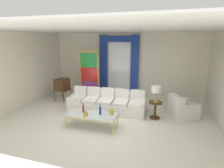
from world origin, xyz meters
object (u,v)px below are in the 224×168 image
at_px(bottle_blue_decanter, 83,109).
at_px(stained_glass_divider, 89,75).
at_px(bottle_ruby_flask, 112,112).
at_px(peacock_figurine, 96,95).
at_px(bottle_crystal_tall, 86,114).
at_px(round_side_table, 155,109).
at_px(vintage_tv, 62,85).
at_px(bottle_amber_squat, 100,110).
at_px(armchair_white, 182,109).
at_px(table_lamp_brass, 156,90).
at_px(couch_white_long, 107,103).
at_px(coffee_table, 92,115).

xyz_separation_m(bottle_blue_decanter, stained_glass_divider, (-0.95, 2.68, 0.51)).
distance_m(bottle_ruby_flask, peacock_figurine, 2.64).
relative_size(bottle_crystal_tall, round_side_table, 0.39).
xyz_separation_m(vintage_tv, stained_glass_divider, (0.98, 0.79, 0.33)).
bearing_deg(bottle_crystal_tall, bottle_amber_squat, 33.65).
bearing_deg(bottle_amber_squat, bottle_ruby_flask, 19.61).
height_order(bottle_amber_squat, vintage_tv, vintage_tv).
relative_size(bottle_ruby_flask, round_side_table, 0.38).
bearing_deg(armchair_white, stained_glass_divider, 164.28).
relative_size(bottle_amber_squat, round_side_table, 0.58).
distance_m(bottle_blue_decanter, bottle_crystal_tall, 0.32).
bearing_deg(table_lamp_brass, vintage_tv, 169.74).
xyz_separation_m(stained_glass_divider, table_lamp_brass, (3.14, -1.53, -0.03)).
relative_size(bottle_blue_decanter, vintage_tv, 0.25).
distance_m(couch_white_long, vintage_tv, 2.40).
xyz_separation_m(bottle_crystal_tall, round_side_table, (1.99, 1.39, -0.13)).
xyz_separation_m(coffee_table, vintage_tv, (-2.25, 1.95, 0.35)).
bearing_deg(peacock_figurine, stained_glass_divider, 144.64).
height_order(bottle_blue_decanter, bottle_amber_squat, bottle_amber_squat).
bearing_deg(vintage_tv, peacock_figurine, 17.66).
xyz_separation_m(bottle_crystal_tall, armchair_white, (2.89, 1.78, -0.20)).
bearing_deg(bottle_amber_squat, peacock_figurine, 114.47).
bearing_deg(round_side_table, coffee_table, -147.26).
bearing_deg(round_side_table, table_lamp_brass, 90.00).
height_order(bottle_crystal_tall, peacock_figurine, bottle_crystal_tall).
xyz_separation_m(bottle_crystal_tall, vintage_tv, (-2.13, 2.13, 0.24)).
bearing_deg(bottle_ruby_flask, table_lamp_brass, 38.49).
xyz_separation_m(couch_white_long, peacock_figurine, (-0.85, 1.02, -0.09)).
xyz_separation_m(coffee_table, bottle_amber_squat, (0.26, 0.07, 0.17)).
relative_size(armchair_white, peacock_figurine, 1.82).
bearing_deg(bottle_ruby_flask, armchair_white, 32.88).
relative_size(peacock_figurine, round_side_table, 1.01).
relative_size(bottle_amber_squat, table_lamp_brass, 0.61).
height_order(bottle_crystal_tall, round_side_table, bottle_crystal_tall).
xyz_separation_m(armchair_white, stained_glass_divider, (-4.04, 1.14, 0.77)).
bearing_deg(bottle_blue_decanter, peacock_figurine, 101.81).
bearing_deg(armchair_white, coffee_table, -150.07).
height_order(coffee_table, bottle_crystal_tall, bottle_crystal_tall).
relative_size(bottle_crystal_tall, stained_glass_divider, 0.11).
xyz_separation_m(bottle_blue_decanter, vintage_tv, (-1.93, 1.89, 0.18)).
distance_m(armchair_white, table_lamp_brass, 1.23).
bearing_deg(round_side_table, vintage_tv, 169.74).
bearing_deg(vintage_tv, round_side_table, -10.26).
height_order(stained_glass_divider, round_side_table, stained_glass_divider).
distance_m(vintage_tv, round_side_table, 4.21).
bearing_deg(bottle_amber_squat, vintage_tv, 143.11).
height_order(couch_white_long, peacock_figurine, couch_white_long).
bearing_deg(table_lamp_brass, peacock_figurine, 155.80).
bearing_deg(table_lamp_brass, bottle_crystal_tall, -145.17).
height_order(couch_white_long, bottle_amber_squat, couch_white_long).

